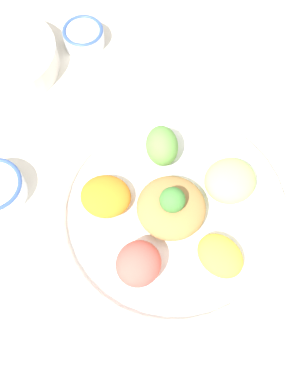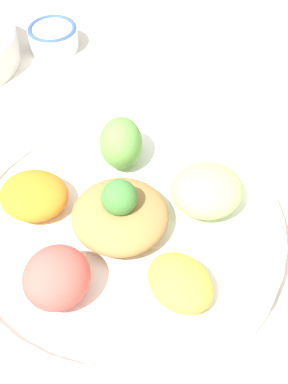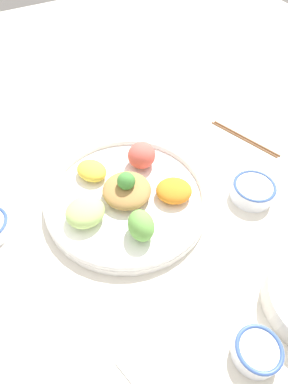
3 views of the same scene
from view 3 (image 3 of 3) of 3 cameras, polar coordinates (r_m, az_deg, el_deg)
name	(u,v)px [view 3 (image 3 of 3)]	position (r m, az deg, el deg)	size (l,w,h in m)	color
ground_plane	(118,192)	(0.79, -4.68, 0.04)	(2.40, 2.40, 0.00)	silver
salad_platter	(127,195)	(0.75, -3.03, -0.50)	(0.39, 0.39, 0.09)	white
sauce_bowl_dark	(257,351)	(0.63, 19.46, -25.12)	(0.08, 0.08, 0.04)	white
rice_bowl_plain	(253,190)	(0.80, 18.82, 0.30)	(0.10, 0.10, 0.04)	white
chopsticks_pair_near	(245,138)	(0.96, 17.47, 9.16)	(0.08, 0.21, 0.01)	brown
serving_spoon_main	(120,364)	(0.62, -4.21, -28.15)	(0.05, 0.12, 0.01)	silver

